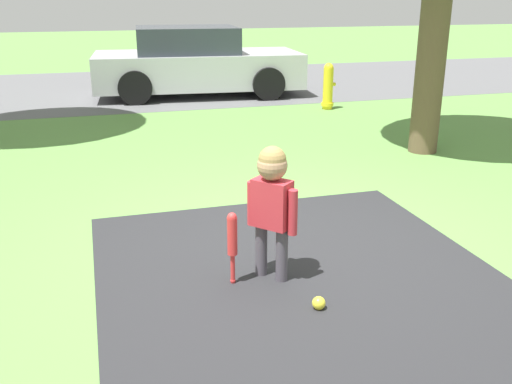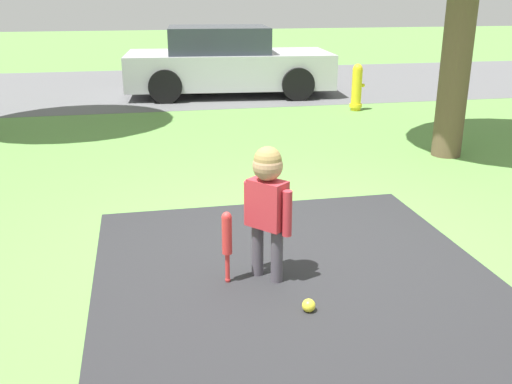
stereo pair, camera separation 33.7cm
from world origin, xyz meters
The scene contains 7 objects.
ground_plane centered at (0.00, 0.00, 0.00)m, with size 60.00×60.00×0.00m, color #5B8C42.
street_strip centered at (0.00, 8.91, 0.00)m, with size 40.00×6.00×0.01m.
child centered at (-0.35, -0.54, 0.64)m, with size 0.29×0.32×0.99m.
baseball_bat centered at (-0.65, -0.55, 0.35)m, with size 0.07×0.07×0.54m.
sports_ball centered at (-0.19, -1.06, 0.04)m, with size 0.09×0.09×0.09m.
fire_hydrant centered at (2.59, 5.35, 0.40)m, with size 0.25×0.22×0.82m.
parked_car centered at (0.61, 7.56, 0.64)m, with size 4.25×2.33×1.35m.
Camera 2 is at (-1.19, -4.20, 1.98)m, focal length 40.00 mm.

